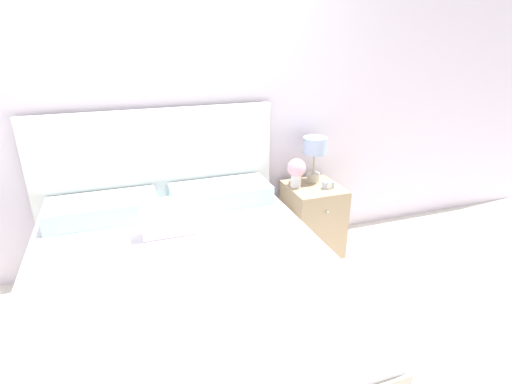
{
  "coord_description": "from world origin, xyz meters",
  "views": [
    {
      "loc": [
        -0.26,
        -3.02,
        1.8
      ],
      "look_at": [
        0.61,
        -0.54,
        0.74
      ],
      "focal_mm": 28.0,
      "sensor_mm": 36.0,
      "label": 1
    }
  ],
  "objects_px": {
    "table_lamp": "(315,150)",
    "nightstand": "(312,219)",
    "bed": "(183,287)",
    "alarm_clock": "(328,185)",
    "flower_vase": "(297,170)"
  },
  "relations": [
    {
      "from": "table_lamp",
      "to": "flower_vase",
      "type": "relative_size",
      "value": 1.61
    },
    {
      "from": "bed",
      "to": "nightstand",
      "type": "distance_m",
      "value": 1.39
    },
    {
      "from": "bed",
      "to": "nightstand",
      "type": "bearing_deg",
      "value": 27.58
    },
    {
      "from": "bed",
      "to": "nightstand",
      "type": "xyz_separation_m",
      "value": [
        1.23,
        0.64,
        -0.02
      ]
    },
    {
      "from": "bed",
      "to": "table_lamp",
      "type": "xyz_separation_m",
      "value": [
        1.28,
        0.76,
        0.56
      ]
    },
    {
      "from": "nightstand",
      "to": "bed",
      "type": "bearing_deg",
      "value": -152.42
    },
    {
      "from": "bed",
      "to": "flower_vase",
      "type": "xyz_separation_m",
      "value": [
        1.08,
        0.69,
        0.43
      ]
    },
    {
      "from": "flower_vase",
      "to": "bed",
      "type": "bearing_deg",
      "value": -147.64
    },
    {
      "from": "table_lamp",
      "to": "nightstand",
      "type": "bearing_deg",
      "value": -112.29
    },
    {
      "from": "table_lamp",
      "to": "alarm_clock",
      "type": "distance_m",
      "value": 0.32
    },
    {
      "from": "nightstand",
      "to": "flower_vase",
      "type": "bearing_deg",
      "value": 162.86
    },
    {
      "from": "flower_vase",
      "to": "alarm_clock",
      "type": "distance_m",
      "value": 0.28
    },
    {
      "from": "alarm_clock",
      "to": "nightstand",
      "type": "bearing_deg",
      "value": 135.08
    },
    {
      "from": "nightstand",
      "to": "alarm_clock",
      "type": "xyz_separation_m",
      "value": [
        0.08,
        -0.08,
        0.33
      ]
    },
    {
      "from": "table_lamp",
      "to": "alarm_clock",
      "type": "xyz_separation_m",
      "value": [
        0.04,
        -0.2,
        -0.25
      ]
    }
  ]
}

